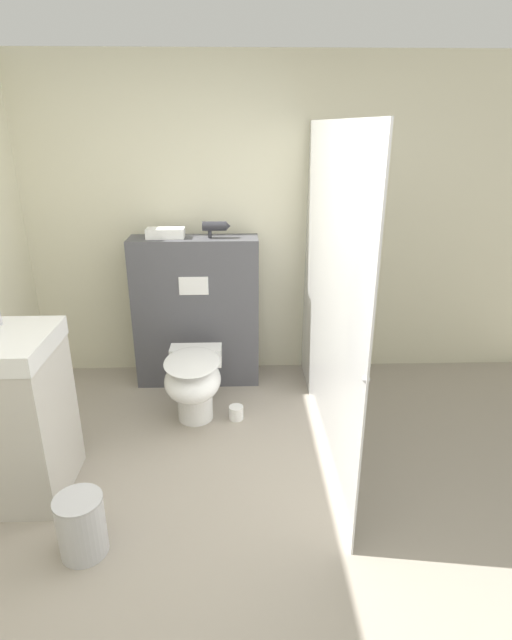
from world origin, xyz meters
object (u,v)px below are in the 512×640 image
(sink_vanity, at_px, (5,416))
(waste_bin, at_px, (81,526))
(toilet, at_px, (194,381))
(hair_drier, at_px, (216,226))

(sink_vanity, xyz_separation_m, waste_bin, (0.52, -0.49, -0.33))
(toilet, xyz_separation_m, hair_drier, (0.16, 0.61, 0.97))
(sink_vanity, distance_m, hair_drier, 1.90)
(sink_vanity, bearing_deg, toilet, 35.06)
(waste_bin, bearing_deg, hair_drier, 71.04)
(toilet, xyz_separation_m, sink_vanity, (-0.98, -0.69, 0.17))
(hair_drier, bearing_deg, sink_vanity, -131.08)
(sink_vanity, bearing_deg, waste_bin, -43.05)
(sink_vanity, height_order, hair_drier, hair_drier)
(toilet, height_order, sink_vanity, sink_vanity)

